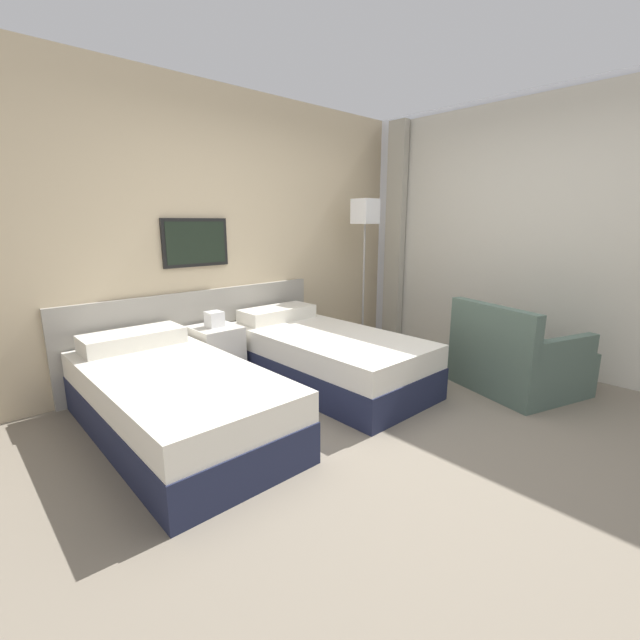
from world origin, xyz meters
name	(u,v)px	position (x,y,z in m)	size (l,w,h in m)	color
ground_plane	(394,429)	(0.00, 0.00, 0.00)	(16.00, 16.00, 0.00)	slate
wall_headboard	(233,238)	(-0.02, 2.05, 1.30)	(10.00, 0.10, 2.70)	#C6B28E
wall_window	(551,235)	(2.20, -0.13, 1.34)	(0.21, 4.52, 2.70)	white
bed_near_door	(174,399)	(-1.18, 1.03, 0.25)	(0.96, 1.94, 0.61)	#1E233D
bed_near_window	(325,356)	(0.28, 1.03, 0.25)	(0.96, 1.94, 0.61)	#1E233D
nightstand	(216,353)	(-0.45, 1.73, 0.27)	(0.40, 0.42, 0.67)	beige
floor_lamp	(365,224)	(1.41, 1.57, 1.44)	(0.24, 0.24, 1.71)	#9E9993
armchair	(517,362)	(1.42, -0.25, 0.25)	(1.07, 1.10, 0.79)	#4C6056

